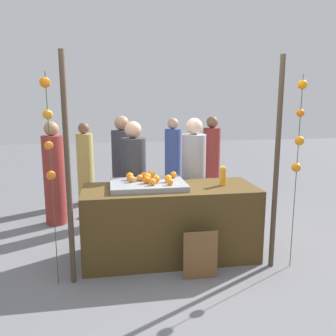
{
  "coord_description": "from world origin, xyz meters",
  "views": [
    {
      "loc": [
        -0.68,
        -3.89,
        1.85
      ],
      "look_at": [
        0.0,
        0.15,
        1.06
      ],
      "focal_mm": 37.38,
      "sensor_mm": 36.0,
      "label": 1
    }
  ],
  "objects_px": {
    "juice_bottle": "(223,176)",
    "chalkboard_sign": "(200,256)",
    "stall_counter": "(170,222)",
    "vendor_left": "(134,186)",
    "vendor_right": "(193,182)",
    "orange_1": "(168,178)",
    "orange_0": "(170,182)"
  },
  "relations": [
    {
      "from": "juice_bottle",
      "to": "chalkboard_sign",
      "type": "xyz_separation_m",
      "value": [
        -0.41,
        -0.56,
        -0.71
      ]
    },
    {
      "from": "stall_counter",
      "to": "vendor_left",
      "type": "height_order",
      "value": "vendor_left"
    },
    {
      "from": "chalkboard_sign",
      "to": "vendor_right",
      "type": "bearing_deg",
      "value": 80.08
    },
    {
      "from": "stall_counter",
      "to": "vendor_left",
      "type": "relative_size",
      "value": 1.27
    },
    {
      "from": "stall_counter",
      "to": "juice_bottle",
      "type": "relative_size",
      "value": 8.74
    },
    {
      "from": "orange_1",
      "to": "chalkboard_sign",
      "type": "bearing_deg",
      "value": -67.5
    },
    {
      "from": "orange_1",
      "to": "vendor_right",
      "type": "xyz_separation_m",
      "value": [
        0.45,
        0.62,
        -0.2
      ]
    },
    {
      "from": "vendor_left",
      "to": "orange_0",
      "type": "bearing_deg",
      "value": -64.01
    },
    {
      "from": "vendor_left",
      "to": "vendor_right",
      "type": "relative_size",
      "value": 0.98
    },
    {
      "from": "stall_counter",
      "to": "orange_1",
      "type": "height_order",
      "value": "orange_1"
    },
    {
      "from": "orange_1",
      "to": "vendor_left",
      "type": "bearing_deg",
      "value": 121.31
    },
    {
      "from": "orange_0",
      "to": "stall_counter",
      "type": "bearing_deg",
      "value": 80.05
    },
    {
      "from": "orange_1",
      "to": "juice_bottle",
      "type": "relative_size",
      "value": 0.38
    },
    {
      "from": "vendor_right",
      "to": "chalkboard_sign",
      "type": "bearing_deg",
      "value": -99.92
    },
    {
      "from": "vendor_left",
      "to": "juice_bottle",
      "type": "bearing_deg",
      "value": -31.03
    },
    {
      "from": "stall_counter",
      "to": "orange_0",
      "type": "bearing_deg",
      "value": -99.95
    },
    {
      "from": "stall_counter",
      "to": "vendor_right",
      "type": "relative_size",
      "value": 1.24
    },
    {
      "from": "orange_1",
      "to": "vendor_left",
      "type": "height_order",
      "value": "vendor_left"
    },
    {
      "from": "orange_0",
      "to": "chalkboard_sign",
      "type": "xyz_separation_m",
      "value": [
        0.24,
        -0.44,
        -0.7
      ]
    },
    {
      "from": "stall_counter",
      "to": "chalkboard_sign",
      "type": "relative_size",
      "value": 3.8
    },
    {
      "from": "stall_counter",
      "to": "orange_0",
      "type": "xyz_separation_m",
      "value": [
        -0.02,
        -0.13,
        0.53
      ]
    },
    {
      "from": "stall_counter",
      "to": "vendor_right",
      "type": "bearing_deg",
      "value": 55.42
    },
    {
      "from": "vendor_right",
      "to": "stall_counter",
      "type": "bearing_deg",
      "value": -124.58
    },
    {
      "from": "orange_0",
      "to": "juice_bottle",
      "type": "relative_size",
      "value": 0.32
    },
    {
      "from": "juice_bottle",
      "to": "stall_counter",
      "type": "bearing_deg",
      "value": 178.81
    },
    {
      "from": "juice_bottle",
      "to": "chalkboard_sign",
      "type": "relative_size",
      "value": 0.44
    },
    {
      "from": "juice_bottle",
      "to": "vendor_left",
      "type": "relative_size",
      "value": 0.15
    },
    {
      "from": "orange_0",
      "to": "orange_1",
      "type": "relative_size",
      "value": 0.86
    },
    {
      "from": "stall_counter",
      "to": "vendor_right",
      "type": "distance_m",
      "value": 0.83
    },
    {
      "from": "stall_counter",
      "to": "chalkboard_sign",
      "type": "distance_m",
      "value": 0.64
    },
    {
      "from": "orange_1",
      "to": "chalkboard_sign",
      "type": "height_order",
      "value": "orange_1"
    },
    {
      "from": "vendor_left",
      "to": "orange_1",
      "type": "bearing_deg",
      "value": -58.69
    }
  ]
}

